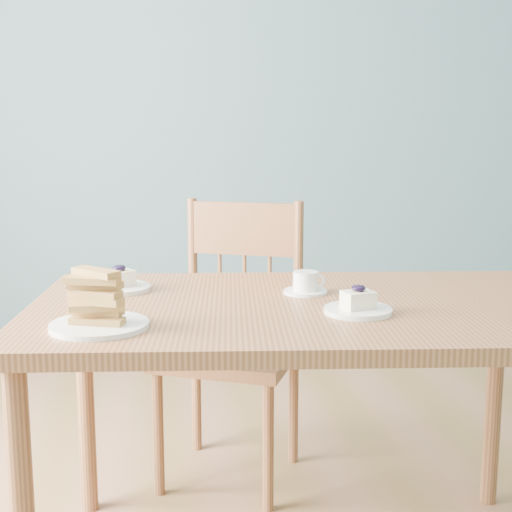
# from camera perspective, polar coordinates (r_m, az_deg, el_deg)

# --- Properties ---
(room) EXTENTS (5.01, 5.01, 2.71)m
(room) POSITION_cam_1_polar(r_m,az_deg,el_deg) (1.91, 10.81, 14.73)
(room) COLOR #936344
(room) RESTS_ON ground
(dining_table) EXTENTS (1.48, 0.95, 0.75)m
(dining_table) POSITION_cam_1_polar(r_m,az_deg,el_deg) (1.85, 3.90, -6.01)
(dining_table) COLOR #915C37
(dining_table) RESTS_ON ground
(dining_chair) EXTENTS (0.57, 0.56, 0.95)m
(dining_chair) POSITION_cam_1_polar(r_m,az_deg,el_deg) (2.45, -1.88, -6.63)
(dining_chair) COLOR #915C37
(dining_chair) RESTS_ON ground
(cheesecake_plate_near) EXTENTS (0.17, 0.17, 0.07)m
(cheesecake_plate_near) POSITION_cam_1_polar(r_m,az_deg,el_deg) (1.74, 8.17, -3.97)
(cheesecake_plate_near) COLOR white
(cheesecake_plate_near) RESTS_ON dining_table
(cheesecake_plate_far) EXTENTS (0.17, 0.17, 0.07)m
(cheesecake_plate_far) POSITION_cam_1_polar(r_m,az_deg,el_deg) (2.00, -10.86, -2.21)
(cheesecake_plate_far) COLOR white
(cheesecake_plate_far) RESTS_ON dining_table
(coffee_cup) EXTENTS (0.12, 0.12, 0.06)m
(coffee_cup) POSITION_cam_1_polar(r_m,az_deg,el_deg) (1.94, 4.01, -2.25)
(coffee_cup) COLOR white
(coffee_cup) RESTS_ON dining_table
(biscotti_plate) EXTENTS (0.22, 0.22, 0.13)m
(biscotti_plate) POSITION_cam_1_polar(r_m,az_deg,el_deg) (1.63, -12.48, -4.08)
(biscotti_plate) COLOR white
(biscotti_plate) RESTS_ON dining_table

